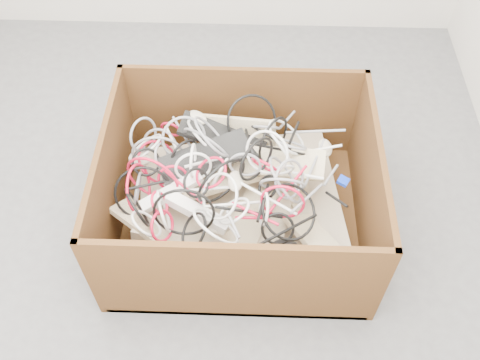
{
  "coord_description": "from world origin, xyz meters",
  "views": [
    {
      "loc": [
        0.25,
        -1.49,
        2.14
      ],
      "look_at": [
        0.2,
        -0.04,
        0.3
      ],
      "focal_mm": 40.37,
      "sensor_mm": 36.0,
      "label": 1
    }
  ],
  "objects_px": {
    "cardboard_box": "(236,205)",
    "power_strip_right": "(197,212)",
    "power_strip_left": "(172,192)",
    "vga_plug": "(343,181)"
  },
  "relations": [
    {
      "from": "cardboard_box",
      "to": "power_strip_right",
      "type": "bearing_deg",
      "value": -128.34
    },
    {
      "from": "cardboard_box",
      "to": "power_strip_left",
      "type": "relative_size",
      "value": 4.12
    },
    {
      "from": "vga_plug",
      "to": "cardboard_box",
      "type": "bearing_deg",
      "value": -152.72
    },
    {
      "from": "cardboard_box",
      "to": "power_strip_right",
      "type": "height_order",
      "value": "cardboard_box"
    },
    {
      "from": "vga_plug",
      "to": "power_strip_left",
      "type": "bearing_deg",
      "value": -144.8
    },
    {
      "from": "cardboard_box",
      "to": "power_strip_left",
      "type": "xyz_separation_m",
      "value": [
        -0.27,
        -0.09,
        0.21
      ]
    },
    {
      "from": "power_strip_left",
      "to": "power_strip_right",
      "type": "xyz_separation_m",
      "value": [
        0.12,
        -0.1,
        -0.0
      ]
    },
    {
      "from": "power_strip_left",
      "to": "power_strip_right",
      "type": "relative_size",
      "value": 1.0
    },
    {
      "from": "cardboard_box",
      "to": "vga_plug",
      "type": "xyz_separation_m",
      "value": [
        0.45,
        -0.01,
        0.21
      ]
    },
    {
      "from": "power_strip_right",
      "to": "cardboard_box",
      "type": "bearing_deg",
      "value": 76.38
    }
  ]
}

